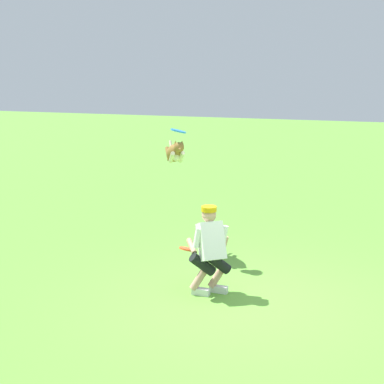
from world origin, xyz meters
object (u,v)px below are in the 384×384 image
Objects in this scene: dog at (175,153)px; frisbee_flying at (178,131)px; person at (210,248)px; frisbee_held at (188,249)px.

dog is 3.63× the size of frisbee_flying.
person reaches higher than frisbee_held.
frisbee_flying is at bearing -62.87° from frisbee_held.
dog is 3.71× the size of frisbee_held.
frisbee_held is at bearing 117.13° from frisbee_flying.
frisbee_flying is at bearing -1.10° from person.
frisbee_held is at bearing -3.53° from dog.
frisbee_flying is 2.08m from frisbee_held.
dog is at bearing -62.08° from frisbee_held.
person is at bearing 167.17° from frisbee_held.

